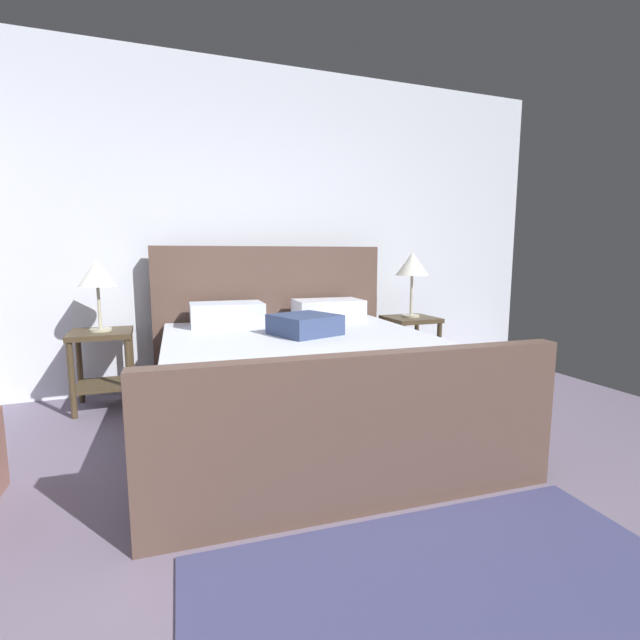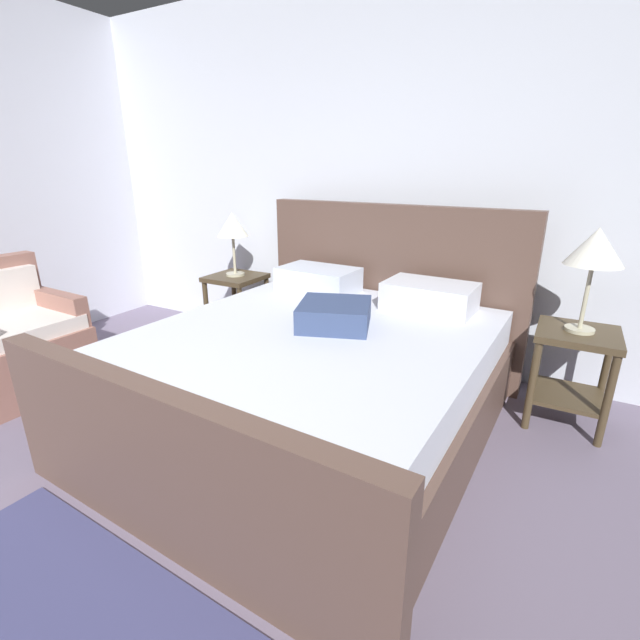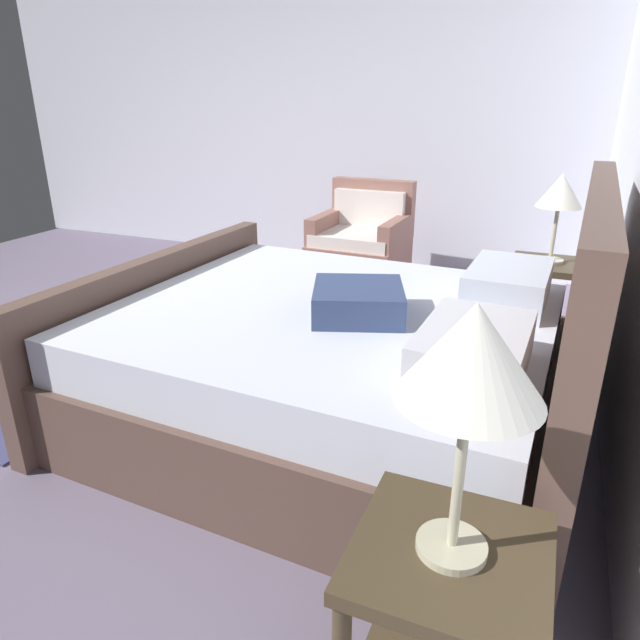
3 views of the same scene
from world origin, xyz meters
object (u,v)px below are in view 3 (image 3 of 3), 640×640
(nightstand_left, at_px, (545,292))
(table_lamp_left, at_px, (560,193))
(table_lamp_right, at_px, (472,359))
(armchair, at_px, (361,250))
(bed, at_px, (343,360))
(nightstand_right, at_px, (444,614))

(nightstand_left, distance_m, table_lamp_left, 0.62)
(table_lamp_right, height_order, armchair, table_lamp_right)
(nightstand_left, bearing_deg, bed, -33.41)
(armchair, bearing_deg, nightstand_right, 21.85)
(table_lamp_right, distance_m, table_lamp_left, 2.64)
(nightstand_right, bearing_deg, table_lamp_right, 80.54)
(bed, bearing_deg, nightstand_right, 29.75)
(nightstand_left, relative_size, table_lamp_left, 1.12)
(bed, distance_m, nightstand_right, 1.52)
(nightstand_right, bearing_deg, armchair, -158.15)
(bed, relative_size, nightstand_left, 3.88)
(table_lamp_left, relative_size, armchair, 0.60)
(bed, bearing_deg, table_lamp_left, 146.59)
(table_lamp_right, bearing_deg, nightstand_right, -99.46)
(table_lamp_right, height_order, nightstand_left, table_lamp_right)
(bed, height_order, table_lamp_right, bed)
(table_lamp_right, distance_m, armchair, 3.74)
(nightstand_left, bearing_deg, armchair, -117.49)
(nightstand_right, bearing_deg, table_lamp_left, 177.39)
(table_lamp_left, bearing_deg, bed, -33.41)
(nightstand_right, height_order, armchair, armchair)
(bed, bearing_deg, table_lamp_right, 29.75)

